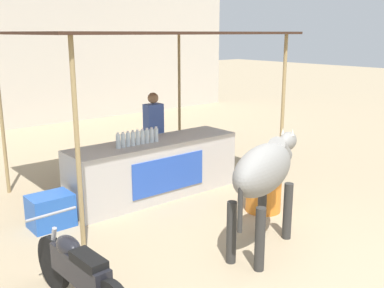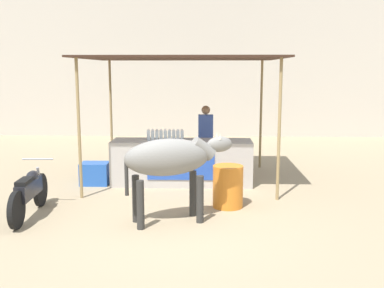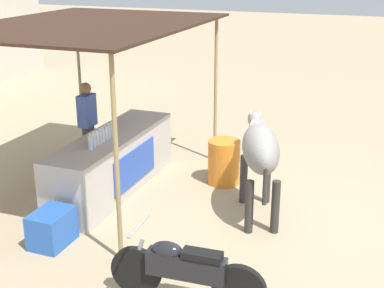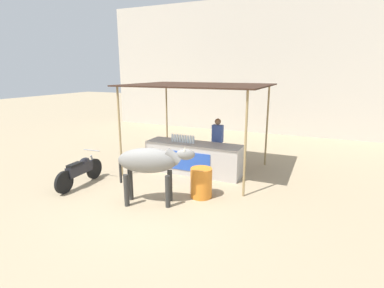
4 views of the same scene
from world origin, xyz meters
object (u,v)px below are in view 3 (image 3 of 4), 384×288
water_barrel (224,162)px  motorcycle_parked (184,270)px  cow (260,150)px  cooler_box (52,228)px  vendor_behind_counter (88,127)px  stall_counter (113,163)px

water_barrel → motorcycle_parked: (-3.38, -0.62, 0.05)m
cow → motorcycle_parked: 2.51m
cooler_box → water_barrel: bearing=-28.6°
vendor_behind_counter → cow: 3.26m
stall_counter → motorcycle_parked: bearing=-137.7°
cooler_box → cow: bearing=-51.9°
vendor_behind_counter → cow: vendor_behind_counter is taller
stall_counter → cow: (-0.03, -2.46, 0.55)m
motorcycle_parked → cooler_box: bearing=74.8°
cooler_box → water_barrel: size_ratio=0.79×
stall_counter → motorcycle_parked: 3.33m
water_barrel → motorcycle_parked: motorcycle_parked is taller
cooler_box → water_barrel: 3.19m
vendor_behind_counter → motorcycle_parked: vendor_behind_counter is taller
vendor_behind_counter → motorcycle_parked: (-2.97, -2.99, -0.42)m
stall_counter → cooler_box: size_ratio=5.00×
water_barrel → motorcycle_parked: 3.44m
stall_counter → cow: size_ratio=1.64×
stall_counter → motorcycle_parked: size_ratio=1.67×
cow → stall_counter: bearing=89.3°
stall_counter → water_barrel: bearing=-60.4°
stall_counter → water_barrel: stall_counter is taller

